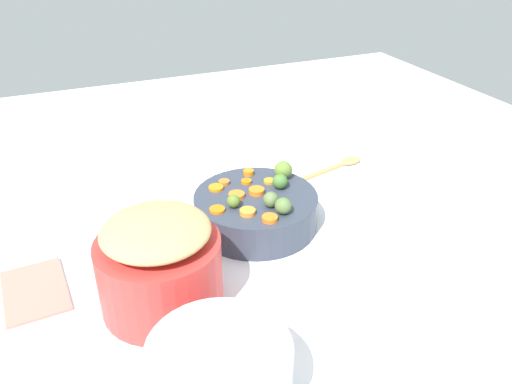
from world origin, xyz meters
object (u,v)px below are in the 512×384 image
(serving_bowl_carrots, at_px, (256,211))
(wooden_spoon, at_px, (336,167))
(metal_pot, at_px, (161,274))
(casserole_dish, at_px, (220,377))

(serving_bowl_carrots, height_order, wooden_spoon, serving_bowl_carrots)
(metal_pot, height_order, wooden_spoon, metal_pot)
(casserole_dish, bearing_deg, serving_bowl_carrots, -29.04)
(wooden_spoon, height_order, casserole_dish, casserole_dish)
(metal_pot, bearing_deg, serving_bowl_carrots, -56.04)
(casserole_dish, bearing_deg, wooden_spoon, -42.43)
(wooden_spoon, xyz_separation_m, casserole_dish, (-0.62, 0.56, 0.05))
(metal_pot, relative_size, casserole_dish, 1.07)
(metal_pot, xyz_separation_m, wooden_spoon, (0.36, -0.59, -0.07))
(serving_bowl_carrots, bearing_deg, metal_pot, 123.96)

